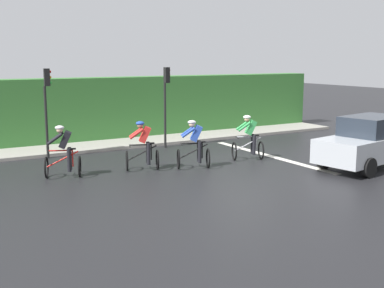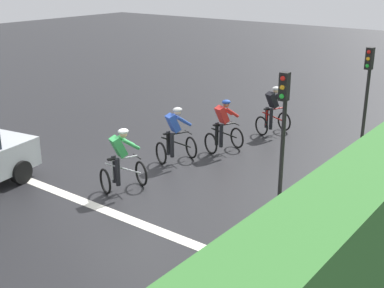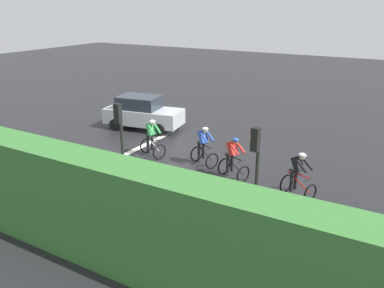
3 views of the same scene
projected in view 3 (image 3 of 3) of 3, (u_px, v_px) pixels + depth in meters
ground_plane at (155, 157)px, 17.35m from camera, size 80.00×80.00×0.00m
sidewalk_kerb at (104, 225)px, 11.92m from camera, size 2.80×21.21×0.12m
stone_wall_low at (82, 233)px, 11.11m from camera, size 0.44×21.21×0.57m
hedge_wall at (69, 201)px, 10.48m from camera, size 1.10×21.21×2.85m
road_marking_stop_line at (131, 152)px, 17.97m from camera, size 7.00×0.30×0.01m
cyclist_lead at (298, 176)px, 13.53m from camera, size 1.03×1.25×1.66m
cyclist_second at (233, 159)px, 15.01m from camera, size 1.01×1.25×1.66m
cyclist_mid at (204, 147)px, 16.29m from camera, size 1.05×1.26×1.66m
cyclist_fourth at (152, 139)px, 17.27m from camera, size 1.02×1.25×1.66m
car_silver at (143, 113)px, 21.07m from camera, size 2.40×4.33×1.76m
traffic_light_near_crossing at (120, 137)px, 13.02m from camera, size 0.21×0.31×3.34m
traffic_light_far_junction at (255, 168)px, 10.55m from camera, size 0.21×0.31×3.34m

